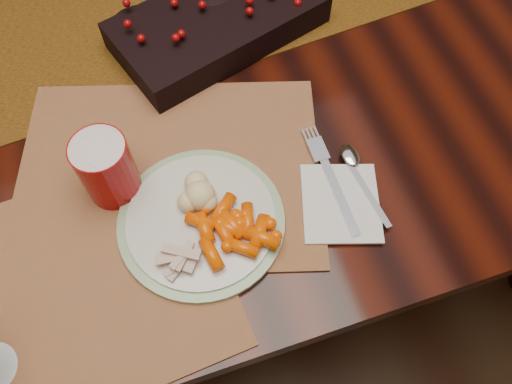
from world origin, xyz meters
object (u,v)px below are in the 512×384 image
object	(u,v)px
baby_carrots	(231,228)
napkin	(341,203)
dinner_plate	(201,221)
red_cup	(107,169)
turkey_shreds	(183,257)
mashed_potatoes	(195,191)
centerpiece	(218,18)
dining_table	(206,177)
placemat_main	(170,170)

from	to	relation	value
baby_carrots	napkin	world-z (taller)	baby_carrots
dinner_plate	red_cup	distance (m)	0.15
baby_carrots	red_cup	world-z (taller)	red_cup
turkey_shreds	dinner_plate	bearing A→B (deg)	53.30
mashed_potatoes	red_cup	xyz separation A→B (m)	(-0.11, 0.06, 0.02)
dinner_plate	mashed_potatoes	distance (m)	0.05
centerpiece	napkin	xyz separation A→B (m)	(0.07, -0.39, -0.03)
baby_carrots	napkin	xyz separation A→B (m)	(0.17, -0.00, -0.02)
dining_table	centerpiece	size ratio (longest dim) A/B	4.92
turkey_shreds	napkin	xyz separation A→B (m)	(0.24, 0.02, -0.02)
placemat_main	turkey_shreds	size ratio (longest dim) A/B	7.26
centerpiece	placemat_main	size ratio (longest dim) A/B	0.79
napkin	turkey_shreds	bearing A→B (deg)	-158.07
baby_carrots	napkin	bearing A→B (deg)	-0.65
centerpiece	red_cup	size ratio (longest dim) A/B	3.35
placemat_main	dinner_plate	world-z (taller)	dinner_plate
placemat_main	red_cup	world-z (taller)	red_cup
centerpiece	baby_carrots	distance (m)	0.40
dining_table	mashed_potatoes	distance (m)	0.49
centerpiece	turkey_shreds	distance (m)	0.44
placemat_main	napkin	bearing A→B (deg)	-14.47
dining_table	baby_carrots	distance (m)	0.52
mashed_potatoes	centerpiece	bearing A→B (deg)	68.49
baby_carrots	red_cup	distance (m)	0.20
centerpiece	mashed_potatoes	size ratio (longest dim) A/B	4.51
baby_carrots	turkey_shreds	distance (m)	0.08
turkey_shreds	napkin	distance (m)	0.25
dinner_plate	red_cup	size ratio (longest dim) A/B	2.23
dining_table	centerpiece	distance (m)	0.43
dining_table	mashed_potatoes	bearing A→B (deg)	-100.81
centerpiece	turkey_shreds	world-z (taller)	centerpiece
mashed_potatoes	napkin	bearing A→B (deg)	-18.67
dinner_plate	turkey_shreds	size ratio (longest dim) A/B	3.80
dining_table	baby_carrots	world-z (taller)	baby_carrots
mashed_potatoes	napkin	xyz separation A→B (m)	(0.20, -0.07, -0.04)
baby_carrots	turkey_shreds	world-z (taller)	baby_carrots
placemat_main	dinner_plate	bearing A→B (deg)	-60.58
red_cup	turkey_shreds	bearing A→B (deg)	-65.51
mashed_potatoes	red_cup	world-z (taller)	red_cup
baby_carrots	placemat_main	bearing A→B (deg)	113.79
dining_table	mashed_potatoes	world-z (taller)	mashed_potatoes
turkey_shreds	dining_table	bearing A→B (deg)	75.08
napkin	baby_carrots	bearing A→B (deg)	-162.87
placemat_main	turkey_shreds	world-z (taller)	turkey_shreds
dining_table	dinner_plate	world-z (taller)	dinner_plate
placemat_main	red_cup	bearing A→B (deg)	-159.44
baby_carrots	turkey_shreds	bearing A→B (deg)	-165.44
baby_carrots	mashed_potatoes	world-z (taller)	mashed_potatoes
baby_carrots	mashed_potatoes	bearing A→B (deg)	116.52
placemat_main	dinner_plate	xyz separation A→B (m)	(0.02, -0.10, 0.01)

